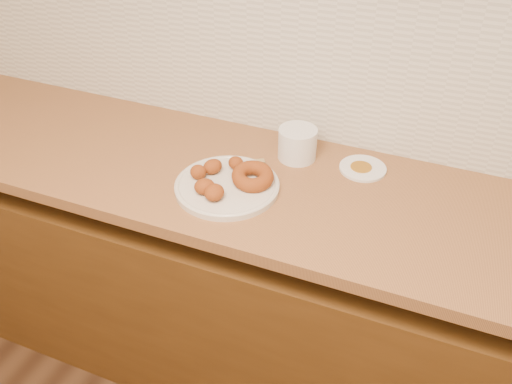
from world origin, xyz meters
The scene contains 11 objects.
wall_back centered at (0.00, 2.00, 1.35)m, with size 4.00×0.02×2.70m, color #C6B297.
base_cabinet centered at (0.00, 1.69, 0.39)m, with size 3.60×0.60×0.77m, color #523112.
butcher_block centered at (-0.65, 1.69, 0.88)m, with size 2.30×0.62×0.04m, color #996136.
backsplash centered at (0.00, 1.99, 1.20)m, with size 3.60×0.02×0.60m, color beige.
donut_plate centered at (-0.42, 1.61, 0.91)m, with size 0.31×0.31×0.02m, color beige.
ring_donut centered at (-0.35, 1.64, 0.94)m, with size 0.12×0.12×0.04m, color brown.
fried_dough_chunks centered at (-0.45, 1.59, 0.94)m, with size 0.15×0.22×0.05m.
plastic_tub centered at (-0.28, 1.85, 0.95)m, with size 0.12×0.12×0.10m, color white.
tub_lid centered at (-0.07, 1.86, 0.90)m, with size 0.14×0.14×0.01m, color white.
brass_jar_lid centered at (-0.07, 1.86, 0.91)m, with size 0.07×0.07×0.01m, color #B77C24.
wooden_utensil centered at (-0.43, 1.73, 0.91)m, with size 0.17×0.02×0.01m, color #9C8350.
Camera 1 is at (0.15, 0.45, 1.84)m, focal length 38.00 mm.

